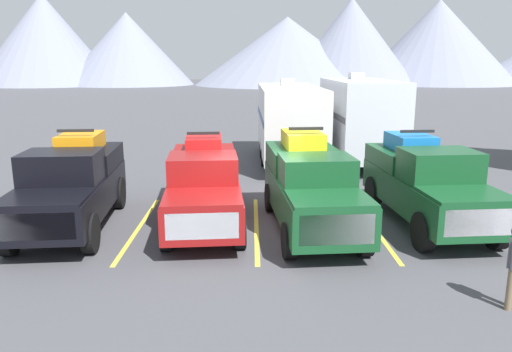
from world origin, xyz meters
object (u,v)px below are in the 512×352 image
pickup_truck_d (426,182)px  camper_trailer_b (360,117)px  pickup_truck_b (204,183)px  camper_trailer_a (289,119)px  pickup_truck_c (310,185)px  pickup_truck_a (72,183)px

pickup_truck_d → camper_trailer_b: size_ratio=0.72×
pickup_truck_b → camper_trailer_a: size_ratio=0.67×
pickup_truck_b → pickup_truck_c: size_ratio=1.07×
pickup_truck_b → camper_trailer_a: (3.02, 8.49, 0.82)m
pickup_truck_c → camper_trailer_b: size_ratio=0.72×
pickup_truck_b → pickup_truck_d: size_ratio=1.07×
pickup_truck_a → pickup_truck_c: bearing=-2.1°
pickup_truck_a → camper_trailer_b: (9.63, 8.50, 0.88)m
pickup_truck_c → camper_trailer_b: camper_trailer_b is taller
pickup_truck_c → camper_trailer_a: 9.14m
pickup_truck_c → pickup_truck_d: 3.28m
pickup_truck_b → pickup_truck_c: pickup_truck_c is taller
pickup_truck_b → pickup_truck_d: pickup_truck_d is taller
pickup_truck_a → camper_trailer_b: bearing=41.4°
pickup_truck_c → camper_trailer_a: (0.10, 9.11, 0.74)m
pickup_truck_a → camper_trailer_b: size_ratio=0.72×
pickup_truck_b → camper_trailer_b: camper_trailer_b is taller
pickup_truck_a → pickup_truck_d: (9.73, 0.16, -0.02)m
pickup_truck_d → camper_trailer_b: 8.39m
pickup_truck_a → pickup_truck_d: size_ratio=1.00×
camper_trailer_a → pickup_truck_d: bearing=-70.1°
pickup_truck_a → pickup_truck_c: 6.48m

